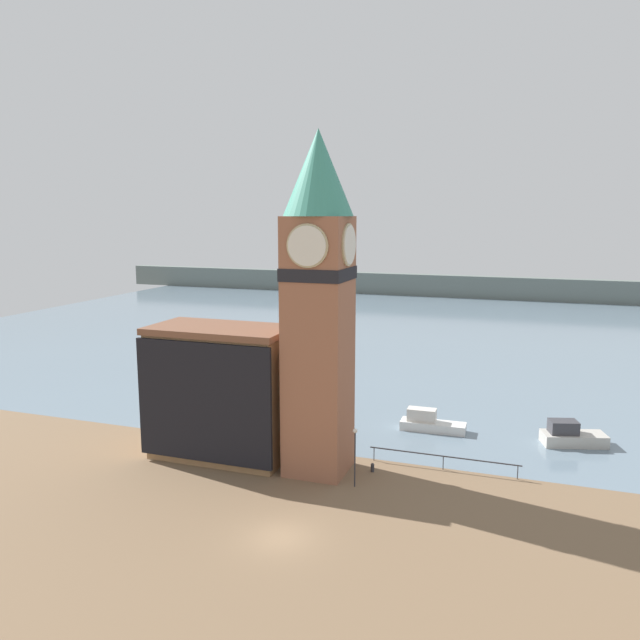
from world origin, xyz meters
TOP-DOWN VIEW (x-y plane):
  - ground_plane at (0.00, 0.00)m, footprint 160.00×160.00m
  - water at (0.00, 73.44)m, footprint 160.00×120.00m
  - far_shoreline at (0.00, 113.44)m, footprint 180.00×3.00m
  - pier_railing at (7.64, 13.19)m, footprint 11.26×0.08m
  - clock_tower at (-1.14, 9.99)m, footprint 4.96×4.96m
  - pier_building at (-9.31, 10.23)m, footprint 11.00×6.00m
  - boat_near at (5.26, 21.43)m, footprint 5.71×1.84m
  - boat_far at (16.91, 21.84)m, footprint 5.48×3.50m
  - mooring_bollard_near at (2.74, 11.06)m, footprint 0.27×0.27m
  - lamp_post at (2.21, 8.15)m, footprint 0.32×0.32m

SIDE VIEW (x-z plane):
  - water at x=0.00m, z-range 0.00..0.00m
  - ground_plane at x=0.00m, z-range 0.00..0.00m
  - mooring_bollard_near at x=2.74m, z-range 0.03..0.69m
  - boat_near at x=5.26m, z-range -0.27..1.66m
  - boat_far at x=16.91m, z-range -0.28..1.79m
  - pier_railing at x=7.64m, z-range 0.41..1.50m
  - far_shoreline at x=0.00m, z-range 0.00..5.00m
  - lamp_post at x=2.21m, z-range 0.82..5.08m
  - pier_building at x=-9.31m, z-range 0.02..10.41m
  - clock_tower at x=-1.14m, z-range 0.76..25.48m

